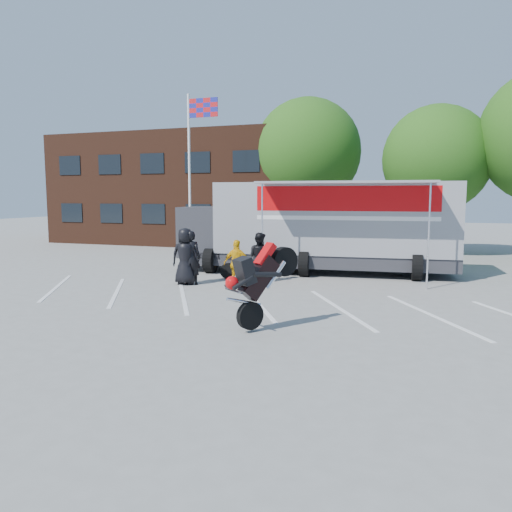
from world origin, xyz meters
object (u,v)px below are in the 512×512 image
Objects in this scene: flagpole at (194,155)px; spectator_hivis at (237,264)px; parked_motorcycle at (246,280)px; spectator_leather_c at (259,257)px; tree_mid at (437,159)px; transporter_truck at (321,273)px; spectator_leather_b at (191,258)px; stunt_bike_rider at (276,327)px; spectator_leather_a at (185,256)px; tree_left at (307,152)px.

flagpole is 9.65m from spectator_hivis.
spectator_leather_c reaches higher than parked_motorcycle.
parked_motorcycle is at bearing -3.74° from spectator_leather_c.
tree_mid is (11.24, 5.00, -0.11)m from flagpole.
parked_motorcycle is at bearing -48.73° from flagpole.
tree_mid is at bearing 55.92° from transporter_truck.
spectator_leather_c is (2.09, 1.25, -0.05)m from spectator_leather_b.
flagpole is 3.73× the size of stunt_bike_rider.
flagpole reaches higher than spectator_leather_a.
tree_mid is 14.16m from spectator_hivis.
spectator_leather_a is at bearing -123.99° from tree_mid.
tree_mid is at bearing 114.15° from stunt_bike_rider.
transporter_truck is 5.99× the size of spectator_leather_b.
tree_left is at bearing -86.51° from spectator_hivis.
spectator_leather_a is at bearing -66.14° from flagpole.
tree_left is 12.73m from parked_motorcycle.
tree_mid is (7.00, -1.00, -0.62)m from tree_left.
transporter_truck is 5.27× the size of stunt_bike_rider.
transporter_truck is at bearing -118.36° from tree_mid.
flagpole is 8.72m from spectator_leather_a.
spectator_leather_c is (-5.85, -10.73, -4.05)m from tree_mid.
transporter_truck is (-4.23, -7.84, -4.94)m from tree_mid.
parked_motorcycle is at bearing -147.27° from spectator_leather_a.
spectator_leather_a is (3.12, -7.05, -4.06)m from flagpole.
parked_motorcycle is 1.25× the size of spectator_hivis.
parked_motorcycle is at bearing -136.55° from transporter_truck.
transporter_truck is at bearing -72.60° from tree_left.
tree_mid is at bearing -97.02° from spectator_leather_c.
spectator_leather_a is at bearing 0.17° from spectator_hivis.
tree_left is at bearing -3.10° from parked_motorcycle.
parked_motorcycle is 1.13m from spectator_leather_c.
spectator_leather_b is (0.18, 0.07, -0.05)m from spectator_leather_a.
spectator_leather_b reaches higher than parked_motorcycle.
tree_mid is 15.06m from spectator_leather_a.
transporter_truck is (2.77, -8.84, -5.57)m from tree_left.
spectator_hivis is at bearing -86.47° from tree_left.
spectator_leather_a is 1.94m from spectator_hivis.
parked_motorcycle is 1.82m from spectator_hivis.
spectator_leather_b is at bearing 52.47° from spectator_leather_c.
stunt_bike_rider is at bearing 134.20° from spectator_leather_c.
tree_left is (4.24, 6.00, 0.51)m from flagpole.
tree_left is 13.91m from spectator_hivis.
tree_mid is 3.80× the size of parked_motorcycle.
spectator_hivis is at bearing 161.87° from spectator_leather_b.
transporter_truck reaches higher than spectator_leather_c.
parked_motorcycle is (0.52, -11.44, -5.57)m from tree_left.
flagpole is 14.77m from stunt_bike_rider.
spectator_leather_b reaches higher than spectator_leather_c.
spectator_leather_a is 1.11× the size of spectator_leather_c.
spectator_leather_a reaches higher than spectator_leather_c.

